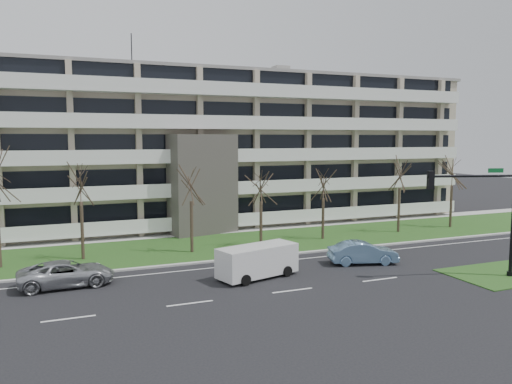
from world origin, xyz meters
name	(u,v)px	position (x,y,z in m)	size (l,w,h in m)	color
ground	(292,291)	(0.00, 0.00, 0.00)	(160.00, 160.00, 0.00)	black
grass_verge	(222,245)	(0.00, 13.00, 0.03)	(90.00, 10.00, 0.06)	#244D19
curb	(243,258)	(0.00, 8.00, 0.06)	(90.00, 0.35, 0.12)	#B2B2AD
sidewalk	(203,233)	(0.00, 18.50, 0.04)	(90.00, 2.00, 0.08)	#B2B2AD
grass_median	(503,274)	(14.00, -2.00, 0.03)	(7.00, 5.00, 0.06)	#244D19
lane_edge_line	(251,264)	(0.00, 6.50, 0.01)	(90.00, 0.12, 0.01)	white
apartment_building	(184,148)	(-0.01, 25.32, 7.61)	(60.50, 15.10, 18.75)	tan
silver_pickup	(67,274)	(-11.94, 5.75, 0.75)	(2.50, 5.42, 1.51)	#B2B4B9
blue_sedan	(363,253)	(7.22, 3.70, 0.78)	(1.65, 4.72, 1.55)	#739FC9
white_van	(258,258)	(-0.78, 3.26, 1.20)	(5.49, 3.23, 2.01)	silver
traffic_signal	(485,207)	(12.11, -2.00, 4.42)	(5.73, 1.84, 6.84)	black
tree_2	(80,179)	(-10.71, 12.14, 5.80)	(3.73, 3.73, 7.46)	#382B21
tree_3	(191,181)	(-2.92, 11.38, 5.47)	(3.52, 3.52, 7.05)	#382B21
tree_4	(261,184)	(2.77, 11.40, 5.05)	(3.25, 3.25, 6.50)	#382B21
tree_5	(324,182)	(8.81, 12.10, 4.97)	(3.20, 3.20, 6.40)	#382B21
tree_6	(400,171)	(16.87, 12.28, 5.72)	(3.68, 3.68, 7.36)	#382B21
tree_7	(452,169)	(23.19, 12.48, 5.69)	(3.66, 3.66, 7.32)	#382B21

